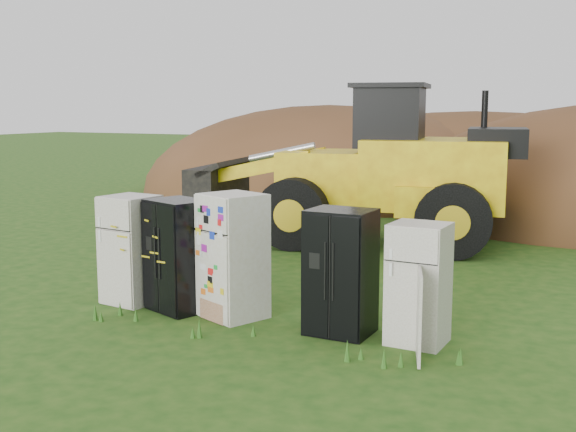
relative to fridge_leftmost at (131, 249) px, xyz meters
name	(u,v)px	position (x,y,z in m)	size (l,w,h in m)	color
ground	(261,321)	(2.41, -0.03, -0.89)	(120.00, 120.00, 0.00)	#1F4B14
fridge_leftmost	(131,249)	(0.00, 0.00, 0.00)	(0.78, 0.75, 1.77)	white
fridge_black_side	(179,255)	(0.96, -0.04, 0.00)	(0.92, 0.73, 1.77)	black
fridge_sticker	(233,256)	(1.93, -0.01, 0.07)	(0.85, 0.78, 1.91)	silver
fridge_black_right	(341,272)	(3.70, -0.04, 0.01)	(0.89, 0.74, 1.78)	black
fridge_open_door	(419,284)	(4.81, 0.00, -0.06)	(0.75, 0.69, 1.66)	white
wheel_loader	(350,164)	(1.32, 6.55, 0.97)	(7.68, 3.11, 3.72)	yellow
dirt_mound_left	(329,193)	(-2.77, 15.24, -0.89)	(14.68, 11.01, 6.50)	#4D2F18
dirt_mound_back	(472,193)	(2.04, 17.57, -0.89)	(16.71, 11.14, 6.06)	#4D2F18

